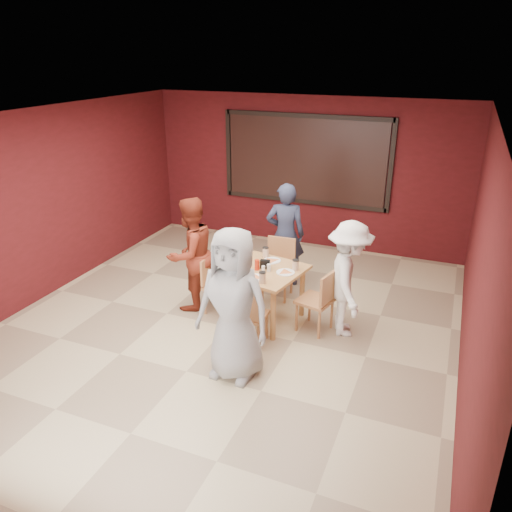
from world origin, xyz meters
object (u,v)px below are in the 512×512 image
at_px(chair_right, 320,298).
at_px(diner_left, 191,254).
at_px(chair_left, 215,281).
at_px(diner_right, 348,279).
at_px(chair_front, 249,314).
at_px(chair_back, 279,264).
at_px(dining_table, 264,275).
at_px(diner_front, 233,305).
at_px(diner_back, 285,235).

xyz_separation_m(chair_right, diner_left, (-1.92, -0.02, 0.33)).
xyz_separation_m(chair_left, diner_left, (-0.37, -0.01, 0.37)).
bearing_deg(diner_right, chair_front, 106.91).
relative_size(chair_front, chair_back, 0.89).
relative_size(chair_left, diner_left, 0.50).
relative_size(chair_front, diner_left, 0.48).
distance_m(chair_right, diner_left, 1.95).
bearing_deg(diner_left, chair_front, 79.57).
distance_m(chair_back, chair_right, 1.21).
bearing_deg(dining_table, diner_front, -83.53).
bearing_deg(diner_back, chair_front, 79.37).
distance_m(chair_right, diner_front, 1.51).
bearing_deg(chair_front, chair_right, 42.23).
height_order(dining_table, chair_front, dining_table).
bearing_deg(diner_back, diner_front, 79.80).
distance_m(dining_table, chair_front, 0.73).
height_order(chair_back, chair_left, chair_back).
relative_size(chair_back, diner_right, 0.58).
bearing_deg(dining_table, chair_back, 94.90).
bearing_deg(diner_front, diner_right, 57.59).
height_order(chair_left, diner_right, diner_right).
bearing_deg(diner_front, dining_table, 99.06).
distance_m(dining_table, diner_back, 1.25).
xyz_separation_m(diner_front, diner_left, (-1.26, 1.29, -0.08)).
relative_size(dining_table, diner_right, 0.73).
bearing_deg(chair_back, diner_front, -84.12).
bearing_deg(chair_right, dining_table, 178.58).
xyz_separation_m(chair_front, diner_right, (1.07, 0.79, 0.33)).
bearing_deg(diner_front, diner_back, 98.69).
bearing_deg(diner_left, dining_table, 110.47).
relative_size(diner_left, diner_right, 1.06).
xyz_separation_m(diner_back, diner_left, (-0.99, -1.27, -0.00)).
bearing_deg(chair_front, chair_back, 95.24).
relative_size(chair_right, diner_right, 0.57).
distance_m(diner_back, diner_left, 1.61).
relative_size(chair_back, chair_left, 1.10).
height_order(diner_back, diner_right, diner_back).
xyz_separation_m(chair_back, diner_front, (0.22, -2.13, 0.40)).
distance_m(chair_left, diner_back, 1.45).
height_order(chair_front, diner_back, diner_back).
xyz_separation_m(dining_table, chair_back, (-0.07, 0.81, -0.17)).
relative_size(dining_table, diner_left, 0.69).
distance_m(chair_left, chair_right, 1.56).
distance_m(chair_back, diner_right, 1.43).
distance_m(chair_front, diner_back, 1.97).
relative_size(chair_left, diner_right, 0.53).
bearing_deg(chair_left, diner_right, 3.68).
height_order(chair_right, diner_left, diner_left).
distance_m(diner_left, diner_right, 2.26).
relative_size(chair_back, diner_back, 0.54).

